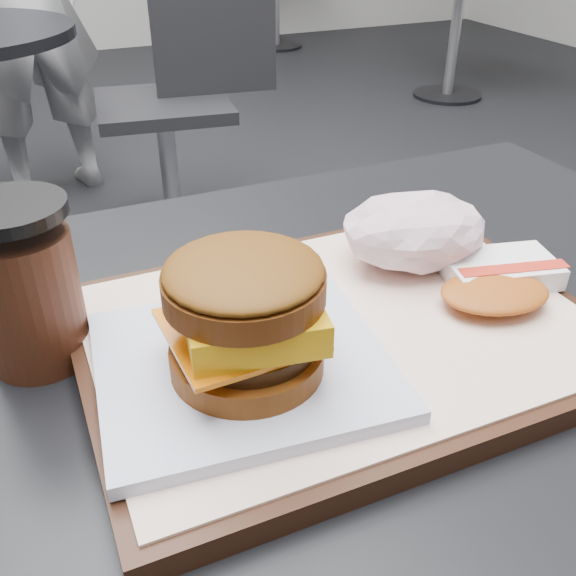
{
  "coord_description": "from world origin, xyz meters",
  "views": [
    {
      "loc": [
        -0.22,
        -0.36,
        1.07
      ],
      "look_at": [
        -0.07,
        -0.02,
        0.83
      ],
      "focal_mm": 40.0,
      "sensor_mm": 36.0,
      "label": 1
    }
  ],
  "objects_px": {
    "neighbor_chair": "(182,88)",
    "breakfast_sandwich": "(245,328)",
    "customer_table": "(348,484)",
    "coffee_cup": "(28,291)",
    "serving_tray": "(340,334)",
    "crumpled_wrapper": "(415,231)",
    "hash_brown": "(498,279)"
  },
  "relations": [
    {
      "from": "customer_table",
      "to": "breakfast_sandwich",
      "type": "height_order",
      "value": "breakfast_sandwich"
    },
    {
      "from": "hash_brown",
      "to": "neighbor_chair",
      "type": "relative_size",
      "value": 0.15
    },
    {
      "from": "customer_table",
      "to": "coffee_cup",
      "type": "distance_m",
      "value": 0.34
    },
    {
      "from": "customer_table",
      "to": "serving_tray",
      "type": "height_order",
      "value": "serving_tray"
    },
    {
      "from": "customer_table",
      "to": "neighbor_chair",
      "type": "bearing_deg",
      "value": 79.78
    },
    {
      "from": "customer_table",
      "to": "serving_tray",
      "type": "relative_size",
      "value": 2.11
    },
    {
      "from": "customer_table",
      "to": "neighbor_chair",
      "type": "distance_m",
      "value": 1.75
    },
    {
      "from": "customer_table",
      "to": "hash_brown",
      "type": "height_order",
      "value": "hash_brown"
    },
    {
      "from": "serving_tray",
      "to": "customer_table",
      "type": "bearing_deg",
      "value": 30.17
    },
    {
      "from": "serving_tray",
      "to": "breakfast_sandwich",
      "type": "xyz_separation_m",
      "value": [
        -0.09,
        -0.03,
        0.05
      ]
    },
    {
      "from": "crumpled_wrapper",
      "to": "neighbor_chair",
      "type": "bearing_deg",
      "value": 82.02
    },
    {
      "from": "hash_brown",
      "to": "coffee_cup",
      "type": "bearing_deg",
      "value": 166.11
    },
    {
      "from": "hash_brown",
      "to": "neighbor_chair",
      "type": "distance_m",
      "value": 1.78
    },
    {
      "from": "serving_tray",
      "to": "crumpled_wrapper",
      "type": "relative_size",
      "value": 2.99
    },
    {
      "from": "customer_table",
      "to": "breakfast_sandwich",
      "type": "bearing_deg",
      "value": -157.98
    },
    {
      "from": "breakfast_sandwich",
      "to": "customer_table",
      "type": "bearing_deg",
      "value": 22.02
    },
    {
      "from": "breakfast_sandwich",
      "to": "coffee_cup",
      "type": "relative_size",
      "value": 1.66
    },
    {
      "from": "coffee_cup",
      "to": "neighbor_chair",
      "type": "relative_size",
      "value": 0.14
    },
    {
      "from": "hash_brown",
      "to": "neighbor_chair",
      "type": "bearing_deg",
      "value": 83.44
    },
    {
      "from": "hash_brown",
      "to": "coffee_cup",
      "type": "xyz_separation_m",
      "value": [
        -0.34,
        0.09,
        0.03
      ]
    },
    {
      "from": "neighbor_chair",
      "to": "breakfast_sandwich",
      "type": "bearing_deg",
      "value": -103.44
    },
    {
      "from": "customer_table",
      "to": "neighbor_chair",
      "type": "relative_size",
      "value": 0.91
    },
    {
      "from": "customer_table",
      "to": "crumpled_wrapper",
      "type": "relative_size",
      "value": 6.29
    },
    {
      "from": "serving_tray",
      "to": "coffee_cup",
      "type": "height_order",
      "value": "coffee_cup"
    },
    {
      "from": "neighbor_chair",
      "to": "hash_brown",
      "type": "bearing_deg",
      "value": -96.56
    },
    {
      "from": "customer_table",
      "to": "hash_brown",
      "type": "xyz_separation_m",
      "value": [
        0.11,
        -0.03,
        0.22
      ]
    },
    {
      "from": "customer_table",
      "to": "neighbor_chair",
      "type": "height_order",
      "value": "neighbor_chair"
    },
    {
      "from": "breakfast_sandwich",
      "to": "hash_brown",
      "type": "xyz_separation_m",
      "value": [
        0.22,
        0.02,
        -0.03
      ]
    },
    {
      "from": "serving_tray",
      "to": "hash_brown",
      "type": "bearing_deg",
      "value": -4.1
    },
    {
      "from": "coffee_cup",
      "to": "neighbor_chair",
      "type": "bearing_deg",
      "value": 71.85
    },
    {
      "from": "coffee_cup",
      "to": "serving_tray",
      "type": "bearing_deg",
      "value": -19.92
    },
    {
      "from": "customer_table",
      "to": "crumpled_wrapper",
      "type": "xyz_separation_m",
      "value": [
        0.08,
        0.05,
        0.23
      ]
    }
  ]
}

